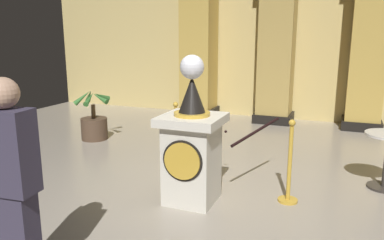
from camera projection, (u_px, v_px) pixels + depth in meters
ground_plane at (202, 205)px, 4.50m from camera, size 12.61×12.61×0.00m
back_wall at (281, 37)px, 8.94m from camera, size 12.61×0.16×3.87m
pedestal_clock at (192, 146)px, 4.46m from camera, size 0.71×0.71×1.76m
stanchion_near at (289, 174)px, 4.51m from camera, size 0.24×0.24×1.02m
stanchion_far at (176, 143)px, 5.86m from camera, size 0.24×0.24×0.99m
velvet_rope at (226, 125)px, 5.09m from camera, size 1.33×1.31×0.22m
column_left at (199, 41)px, 9.20m from camera, size 0.90×0.90×3.71m
column_right at (369, 42)px, 7.83m from camera, size 0.84×0.84×3.71m
column_centre_rear at (277, 42)px, 8.51m from camera, size 0.89×0.89×3.71m
potted_palm_left at (94, 124)px, 7.30m from camera, size 0.70×0.72×1.00m
bystander_guest at (13, 184)px, 2.78m from camera, size 0.38×0.25×1.69m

